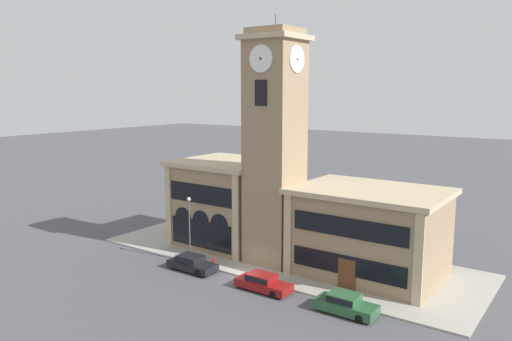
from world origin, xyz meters
The scene contains 10 objects.
ground_plane centered at (0.00, 0.00, 0.00)m, with size 300.00×300.00×0.00m, color #4C4C51.
sidewalk_kerb centered at (0.00, 6.67, 0.07)m, with size 36.89×13.35×0.15m.
clock_tower centered at (0.00, 4.93, 10.72)m, with size 5.05×5.05×22.54m.
town_hall_left_wing centered at (-7.19, 7.02, 4.45)m, with size 10.12×9.29×8.85m.
town_hall_right_wing centered at (8.46, 7.02, 3.86)m, with size 12.67×9.29×7.67m.
parked_car_near centered at (-4.76, -1.23, 0.73)m, with size 4.68×1.87×1.39m.
parked_car_mid centered at (2.98, -1.23, 0.71)m, with size 4.70×1.81×1.36m.
parked_car_far centered at (10.23, -1.23, 0.75)m, with size 4.51×1.89×1.46m.
street_lamp centered at (-6.48, 0.40, 4.10)m, with size 0.36×0.36×6.07m.
fire_hydrant centered at (-3.55, 0.41, 0.57)m, with size 0.22×0.22×0.87m.
Camera 1 is at (24.73, -32.64, 15.90)m, focal length 35.00 mm.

